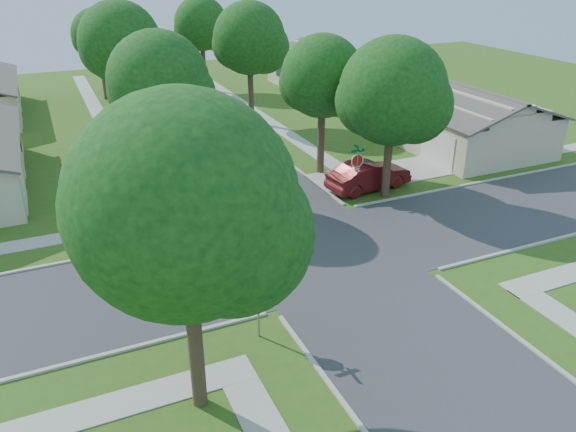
% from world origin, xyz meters
% --- Properties ---
extents(ground, '(100.00, 100.00, 0.00)m').
position_xyz_m(ground, '(0.00, 0.00, 0.00)').
color(ground, '#345717').
rests_on(ground, ground).
extents(road_ns, '(7.00, 100.00, 0.02)m').
position_xyz_m(road_ns, '(0.00, 0.00, 0.00)').
color(road_ns, '#333335').
rests_on(road_ns, ground).
extents(sidewalk_ne, '(1.20, 40.00, 0.04)m').
position_xyz_m(sidewalk_ne, '(6.10, 26.00, 0.02)').
color(sidewalk_ne, '#9E9B91').
rests_on(sidewalk_ne, ground).
extents(sidewalk_nw, '(1.20, 40.00, 0.04)m').
position_xyz_m(sidewalk_nw, '(-6.10, 26.00, 0.02)').
color(sidewalk_nw, '#9E9B91').
rests_on(sidewalk_nw, ground).
extents(driveway, '(8.80, 3.60, 0.05)m').
position_xyz_m(driveway, '(7.90, 7.10, 0.03)').
color(driveway, '#9E9B91').
rests_on(driveway, ground).
extents(stop_sign_sw, '(1.05, 0.80, 2.98)m').
position_xyz_m(stop_sign_sw, '(-4.70, -4.70, 2.03)').
color(stop_sign_sw, gray).
rests_on(stop_sign_sw, ground).
extents(stop_sign_ne, '(1.05, 0.80, 2.98)m').
position_xyz_m(stop_sign_ne, '(4.70, 4.70, 2.03)').
color(stop_sign_ne, gray).
rests_on(stop_sign_ne, ground).
extents(tree_e_near, '(4.97, 4.80, 8.28)m').
position_xyz_m(tree_e_near, '(4.75, 9.01, 5.64)').
color(tree_e_near, '#38281C').
rests_on(tree_e_near, ground).
extents(tree_e_mid, '(5.59, 5.40, 9.21)m').
position_xyz_m(tree_e_mid, '(4.76, 21.01, 6.25)').
color(tree_e_mid, '#38281C').
rests_on(tree_e_mid, ground).
extents(tree_e_far, '(5.17, 5.00, 8.72)m').
position_xyz_m(tree_e_far, '(4.75, 34.01, 5.98)').
color(tree_e_far, '#38281C').
rests_on(tree_e_far, ground).
extents(tree_w_near, '(5.38, 5.20, 8.97)m').
position_xyz_m(tree_w_near, '(-4.64, 9.01, 6.12)').
color(tree_w_near, '#38281C').
rests_on(tree_w_near, ground).
extents(tree_w_mid, '(5.80, 5.60, 9.56)m').
position_xyz_m(tree_w_mid, '(-4.64, 21.01, 6.49)').
color(tree_w_mid, '#38281C').
rests_on(tree_w_mid, ground).
extents(tree_w_far, '(4.76, 4.60, 8.04)m').
position_xyz_m(tree_w_far, '(-4.65, 34.01, 5.51)').
color(tree_w_far, '#38281C').
rests_on(tree_w_far, ground).
extents(tree_sw_corner, '(6.21, 6.00, 9.55)m').
position_xyz_m(tree_sw_corner, '(-7.44, -6.99, 6.26)').
color(tree_sw_corner, '#38281C').
rests_on(tree_sw_corner, ground).
extents(tree_ne_corner, '(5.80, 5.60, 8.66)m').
position_xyz_m(tree_ne_corner, '(6.36, 4.21, 5.59)').
color(tree_ne_corner, '#38281C').
rests_on(tree_ne_corner, ground).
extents(house_ne_near, '(8.42, 13.60, 4.23)m').
position_xyz_m(house_ne_near, '(15.99, 11.00, 1.52)').
color(house_ne_near, '#BDB595').
rests_on(house_ne_near, ground).
extents(house_ne_far, '(8.42, 13.60, 4.23)m').
position_xyz_m(house_ne_far, '(15.99, 29.00, 1.52)').
color(house_ne_far, '#BDB595').
rests_on(house_ne_far, ground).
extents(car_driveway, '(5.19, 2.36, 1.65)m').
position_xyz_m(car_driveway, '(6.00, 5.50, 0.83)').
color(car_driveway, '#581212').
rests_on(car_driveway, ground).
extents(car_curb_east, '(2.18, 4.61, 1.52)m').
position_xyz_m(car_curb_east, '(1.20, 23.28, 0.76)').
color(car_curb_east, black).
rests_on(car_curb_east, ground).
extents(car_curb_west, '(2.45, 5.08, 1.43)m').
position_xyz_m(car_curb_west, '(-3.20, 32.47, 0.71)').
color(car_curb_west, black).
rests_on(car_curb_west, ground).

